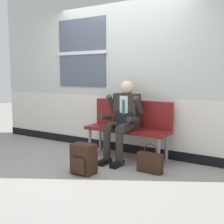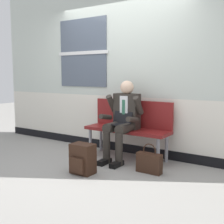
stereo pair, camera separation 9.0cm
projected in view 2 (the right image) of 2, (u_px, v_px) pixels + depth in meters
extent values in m
plane|color=gray|center=(96.00, 161.00, 4.45)|extent=(18.00, 18.00, 0.00)
cube|color=beige|center=(123.00, 32.00, 4.82)|extent=(5.66, 0.12, 2.12)
cube|color=silver|center=(123.00, 119.00, 5.01)|extent=(5.66, 0.12, 0.81)
cube|color=black|center=(123.00, 146.00, 5.07)|extent=(5.66, 0.14, 0.15)
cube|color=#4C5666|center=(83.00, 53.00, 5.26)|extent=(1.05, 0.02, 1.21)
cube|color=silver|center=(82.00, 53.00, 5.25)|extent=(1.13, 0.03, 0.06)
cube|color=maroon|center=(127.00, 130.00, 4.57)|extent=(1.39, 0.42, 0.05)
cube|color=maroon|center=(133.00, 114.00, 4.69)|extent=(1.39, 0.04, 0.43)
cylinder|color=gray|center=(90.00, 142.00, 4.82)|extent=(0.05, 0.05, 0.43)
cylinder|color=gray|center=(101.00, 138.00, 5.07)|extent=(0.05, 0.05, 0.43)
cylinder|color=gray|center=(158.00, 153.00, 4.14)|extent=(0.05, 0.05, 0.43)
cylinder|color=gray|center=(167.00, 148.00, 4.39)|extent=(0.05, 0.05, 0.43)
cylinder|color=#2D2823|center=(114.00, 127.00, 4.45)|extent=(0.15, 0.40, 0.15)
cylinder|color=#2D2823|center=(107.00, 147.00, 4.33)|extent=(0.11, 0.11, 0.48)
cube|color=black|center=(104.00, 162.00, 4.31)|extent=(0.10, 0.26, 0.07)
cylinder|color=#2D2823|center=(126.00, 128.00, 4.33)|extent=(0.15, 0.40, 0.15)
cylinder|color=#2D2823|center=(119.00, 150.00, 4.21)|extent=(0.11, 0.11, 0.48)
cube|color=black|center=(117.00, 164.00, 4.19)|extent=(0.10, 0.26, 0.07)
cube|color=#2D2823|center=(127.00, 111.00, 4.54)|extent=(0.40, 0.18, 0.55)
cube|color=silver|center=(124.00, 109.00, 4.45)|extent=(0.14, 0.01, 0.39)
cube|color=#2D664C|center=(123.00, 110.00, 4.45)|extent=(0.05, 0.01, 0.33)
sphere|color=beige|center=(127.00, 87.00, 4.49)|extent=(0.21, 0.21, 0.21)
cylinder|color=#2D2823|center=(112.00, 104.00, 4.60)|extent=(0.09, 0.25, 0.30)
cylinder|color=#2D2823|center=(106.00, 117.00, 4.48)|extent=(0.08, 0.27, 0.12)
cylinder|color=#2D2823|center=(138.00, 105.00, 4.33)|extent=(0.09, 0.25, 0.30)
cylinder|color=#2D2823|center=(132.00, 120.00, 4.22)|extent=(0.08, 0.27, 0.12)
cube|color=black|center=(119.00, 124.00, 4.36)|extent=(0.32, 0.22, 0.02)
cube|color=black|center=(123.00, 116.00, 4.45)|extent=(0.32, 0.08, 0.21)
cube|color=#331E14|center=(83.00, 159.00, 3.89)|extent=(0.31, 0.21, 0.40)
cube|color=#331E14|center=(77.00, 165.00, 3.79)|extent=(0.22, 0.04, 0.20)
cube|color=#331E14|center=(149.00, 163.00, 3.91)|extent=(0.35, 0.12, 0.27)
torus|color=#331E14|center=(149.00, 150.00, 3.89)|extent=(0.19, 0.02, 0.19)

